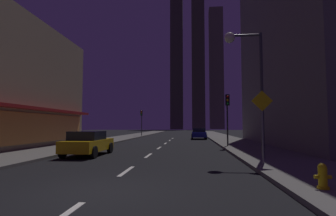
% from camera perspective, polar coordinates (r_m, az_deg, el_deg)
% --- Properties ---
extents(ground_plane, '(78.00, 136.00, 0.10)m').
position_cam_1_polar(ground_plane, '(38.85, 1.34, -6.65)').
color(ground_plane, black).
extents(sidewalk_right, '(4.00, 76.00, 0.15)m').
position_cam_1_polar(sidewalk_right, '(39.03, 11.71, -6.37)').
color(sidewalk_right, '#605E59').
rests_on(sidewalk_right, ground).
extents(sidewalk_left, '(4.00, 76.00, 0.15)m').
position_cam_1_polar(sidewalk_left, '(39.91, -8.81, -6.35)').
color(sidewalk_left, '#605E59').
rests_on(sidewalk_left, ground).
extents(lane_marking_center, '(0.16, 33.40, 0.01)m').
position_cam_1_polar(lane_marking_center, '(20.56, -2.00, -8.89)').
color(lane_marking_center, silver).
rests_on(lane_marking_center, ground).
extents(building_apartment_right, '(11.00, 20.00, 17.99)m').
position_cam_1_polar(building_apartment_right, '(26.70, 32.33, 12.35)').
color(building_apartment_right, slate).
rests_on(building_apartment_right, ground).
extents(skyscraper_distant_tall, '(6.00, 6.04, 65.99)m').
position_cam_1_polar(skyscraper_distant_tall, '(127.59, 1.95, 10.21)').
color(skyscraper_distant_tall, '#3F3C2F').
rests_on(skyscraper_distant_tall, ground).
extents(skyscraper_distant_mid, '(6.75, 6.61, 73.55)m').
position_cam_1_polar(skyscraper_distant_mid, '(139.45, 6.73, 10.61)').
color(skyscraper_distant_mid, '#484436').
rests_on(skyscraper_distant_mid, ground).
extents(skyscraper_distant_short, '(7.18, 6.58, 65.07)m').
position_cam_1_polar(skyscraper_distant_short, '(140.97, 10.71, 8.72)').
color(skyscraper_distant_short, '#5F5B47').
rests_on(skyscraper_distant_short, ground).
extents(car_parked_near, '(1.98, 4.24, 1.45)m').
position_cam_1_polar(car_parked_near, '(16.12, -17.37, -7.46)').
color(car_parked_near, gold).
rests_on(car_parked_near, ground).
extents(car_parked_far, '(1.98, 4.24, 1.45)m').
position_cam_1_polar(car_parked_far, '(34.29, 6.89, -5.66)').
color(car_parked_far, navy).
rests_on(car_parked_far, ground).
extents(fire_hydrant_yellow_near, '(0.42, 0.30, 0.65)m').
position_cam_1_polar(fire_hydrant_yellow_near, '(7.93, 31.24, -13.00)').
color(fire_hydrant_yellow_near, yellow).
rests_on(fire_hydrant_yellow_near, sidewalk_right).
extents(fire_hydrant_far_left, '(0.42, 0.30, 0.65)m').
position_cam_1_polar(fire_hydrant_far_left, '(25.72, -14.15, -6.78)').
color(fire_hydrant_far_left, '#B2B2B2').
rests_on(fire_hydrant_far_left, sidewalk_left).
extents(traffic_light_near_right, '(0.32, 0.48, 4.20)m').
position_cam_1_polar(traffic_light_near_right, '(21.30, 13.11, -0.04)').
color(traffic_light_near_right, '#2D2D2D').
rests_on(traffic_light_near_right, sidewalk_right).
extents(traffic_light_far_left, '(0.32, 0.48, 4.20)m').
position_cam_1_polar(traffic_light_far_left, '(42.14, -5.93, -2.01)').
color(traffic_light_far_left, '#2D2D2D').
rests_on(traffic_light_far_left, sidewalk_left).
extents(street_lamp_right, '(1.96, 0.56, 6.58)m').
position_cam_1_polar(street_lamp_right, '(14.21, 16.82, 9.60)').
color(street_lamp_right, '#38383D').
rests_on(street_lamp_right, sidewalk_right).
extents(pedestrian_crossing_sign, '(0.91, 0.08, 3.15)m').
position_cam_1_polar(pedestrian_crossing_sign, '(11.78, 20.31, -2.54)').
color(pedestrian_crossing_sign, slate).
rests_on(pedestrian_crossing_sign, sidewalk_right).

